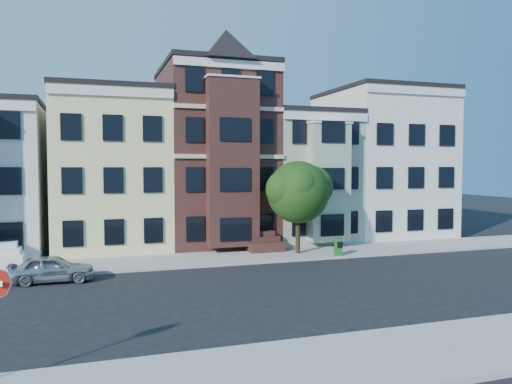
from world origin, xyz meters
name	(u,v)px	position (x,y,z in m)	size (l,w,h in m)	color
ground	(292,291)	(0.00, 0.00, 0.00)	(120.00, 120.00, 0.00)	black
far_sidewalk	(240,257)	(0.00, 8.00, 0.07)	(60.00, 4.00, 0.15)	#9E9B93
near_sidewalk	(399,355)	(0.00, -8.00, 0.07)	(60.00, 4.00, 0.15)	#9E9B93
house_yellow	(111,172)	(-7.00, 14.50, 5.00)	(7.00, 9.00, 10.00)	#F5E89D
house_brown	(214,158)	(0.00, 14.50, 6.00)	(7.00, 9.00, 12.00)	#3F201B
house_green	(299,178)	(6.50, 14.50, 4.50)	(6.00, 9.00, 9.00)	#9AAB91
house_cream	(381,165)	(13.50, 14.50, 5.50)	(8.00, 9.00, 11.00)	white
street_tree	(298,196)	(3.58, 7.77, 3.59)	(5.91, 5.91, 6.88)	#214C11
parked_car	(52,269)	(-10.02, 4.94, 0.65)	(1.53, 3.80, 1.29)	#ABAEB1
newspaper_box	(338,247)	(5.54, 6.30, 0.66)	(0.46, 0.41, 1.02)	#1A6220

